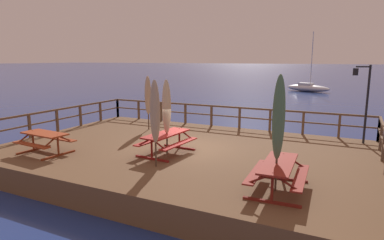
{
  "coord_description": "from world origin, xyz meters",
  "views": [
    {
      "loc": [
        5.82,
        -11.11,
        4.25
      ],
      "look_at": [
        0.0,
        0.7,
        1.83
      ],
      "focal_mm": 31.09,
      "sensor_mm": 36.0,
      "label": 1
    }
  ],
  "objects_px": {
    "picnic_table_back_right": "(278,170)",
    "lamp_post_hooked": "(363,92)",
    "patio_umbrella_short_mid": "(167,107)",
    "picnic_table_mid_centre": "(45,138)",
    "patio_umbrella_tall_mid_left": "(155,112)",
    "patio_umbrella_short_back": "(148,96)",
    "patio_umbrella_tall_back_right": "(279,118)",
    "picnic_table_back_left": "(166,138)",
    "sailboat_distant": "(308,88)"
  },
  "relations": [
    {
      "from": "picnic_table_back_left",
      "to": "patio_umbrella_short_mid",
      "type": "distance_m",
      "value": 1.17
    },
    {
      "from": "picnic_table_mid_centre",
      "to": "sailboat_distant",
      "type": "distance_m",
      "value": 38.38
    },
    {
      "from": "picnic_table_back_left",
      "to": "patio_umbrella_tall_mid_left",
      "type": "xyz_separation_m",
      "value": [
        0.47,
        -1.46,
        1.22
      ]
    },
    {
      "from": "picnic_table_mid_centre",
      "to": "picnic_table_back_left",
      "type": "relative_size",
      "value": 0.85
    },
    {
      "from": "patio_umbrella_short_mid",
      "to": "sailboat_distant",
      "type": "bearing_deg",
      "value": 89.55
    },
    {
      "from": "picnic_table_back_right",
      "to": "patio_umbrella_tall_mid_left",
      "type": "bearing_deg",
      "value": 176.24
    },
    {
      "from": "patio_umbrella_short_mid",
      "to": "patio_umbrella_tall_mid_left",
      "type": "bearing_deg",
      "value": -73.81
    },
    {
      "from": "patio_umbrella_short_mid",
      "to": "patio_umbrella_tall_mid_left",
      "type": "distance_m",
      "value": 1.46
    },
    {
      "from": "patio_umbrella_tall_back_right",
      "to": "picnic_table_mid_centre",
      "type": "bearing_deg",
      "value": -178.99
    },
    {
      "from": "picnic_table_back_left",
      "to": "patio_umbrella_tall_back_right",
      "type": "distance_m",
      "value": 4.92
    },
    {
      "from": "picnic_table_back_right",
      "to": "picnic_table_mid_centre",
      "type": "bearing_deg",
      "value": -178.51
    },
    {
      "from": "sailboat_distant",
      "to": "patio_umbrella_tall_back_right",
      "type": "bearing_deg",
      "value": -83.95
    },
    {
      "from": "patio_umbrella_short_back",
      "to": "sailboat_distant",
      "type": "bearing_deg",
      "value": 84.27
    },
    {
      "from": "patio_umbrella_tall_back_right",
      "to": "sailboat_distant",
      "type": "distance_m",
      "value": 38.25
    },
    {
      "from": "picnic_table_back_right",
      "to": "patio_umbrella_short_mid",
      "type": "height_order",
      "value": "patio_umbrella_short_mid"
    },
    {
      "from": "patio_umbrella_tall_back_right",
      "to": "patio_umbrella_tall_mid_left",
      "type": "bearing_deg",
      "value": 175.17
    },
    {
      "from": "patio_umbrella_short_mid",
      "to": "lamp_post_hooked",
      "type": "bearing_deg",
      "value": 37.92
    },
    {
      "from": "patio_umbrella_tall_mid_left",
      "to": "lamp_post_hooked",
      "type": "distance_m",
      "value": 8.6
    },
    {
      "from": "picnic_table_back_right",
      "to": "patio_umbrella_tall_back_right",
      "type": "xyz_separation_m",
      "value": [
        -0.04,
        -0.07,
        1.38
      ]
    },
    {
      "from": "picnic_table_mid_centre",
      "to": "patio_umbrella_short_back",
      "type": "relative_size",
      "value": 0.72
    },
    {
      "from": "lamp_post_hooked",
      "to": "patio_umbrella_short_mid",
      "type": "bearing_deg",
      "value": -142.08
    },
    {
      "from": "patio_umbrella_tall_mid_left",
      "to": "lamp_post_hooked",
      "type": "height_order",
      "value": "lamp_post_hooked"
    },
    {
      "from": "picnic_table_back_left",
      "to": "picnic_table_back_right",
      "type": "bearing_deg",
      "value": -21.25
    },
    {
      "from": "picnic_table_back_right",
      "to": "lamp_post_hooked",
      "type": "height_order",
      "value": "lamp_post_hooked"
    },
    {
      "from": "picnic_table_mid_centre",
      "to": "picnic_table_back_right",
      "type": "bearing_deg",
      "value": 1.49
    },
    {
      "from": "patio_umbrella_tall_mid_left",
      "to": "sailboat_distant",
      "type": "relative_size",
      "value": 0.36
    },
    {
      "from": "patio_umbrella_tall_mid_left",
      "to": "sailboat_distant",
      "type": "distance_m",
      "value": 37.7
    },
    {
      "from": "picnic_table_mid_centre",
      "to": "lamp_post_hooked",
      "type": "height_order",
      "value": "lamp_post_hooked"
    },
    {
      "from": "picnic_table_back_right",
      "to": "patio_umbrella_tall_mid_left",
      "type": "height_order",
      "value": "patio_umbrella_tall_mid_left"
    },
    {
      "from": "picnic_table_mid_centre",
      "to": "picnic_table_back_right",
      "type": "distance_m",
      "value": 8.43
    },
    {
      "from": "patio_umbrella_short_back",
      "to": "patio_umbrella_tall_mid_left",
      "type": "xyz_separation_m",
      "value": [
        3.42,
        -4.74,
        0.11
      ]
    },
    {
      "from": "picnic_table_mid_centre",
      "to": "sailboat_distant",
      "type": "bearing_deg",
      "value": 83.47
    },
    {
      "from": "patio_umbrella_tall_mid_left",
      "to": "lamp_post_hooked",
      "type": "xyz_separation_m",
      "value": [
        5.87,
        6.28,
        0.33
      ]
    },
    {
      "from": "patio_umbrella_short_mid",
      "to": "sailboat_distant",
      "type": "distance_m",
      "value": 36.3
    },
    {
      "from": "patio_umbrella_short_back",
      "to": "lamp_post_hooked",
      "type": "distance_m",
      "value": 9.43
    },
    {
      "from": "patio_umbrella_short_back",
      "to": "picnic_table_back_left",
      "type": "bearing_deg",
      "value": -48.02
    },
    {
      "from": "picnic_table_back_right",
      "to": "patio_umbrella_short_mid",
      "type": "distance_m",
      "value": 4.8
    },
    {
      "from": "patio_umbrella_tall_back_right",
      "to": "patio_umbrella_short_mid",
      "type": "height_order",
      "value": "patio_umbrella_tall_back_right"
    },
    {
      "from": "picnic_table_mid_centre",
      "to": "picnic_table_back_left",
      "type": "height_order",
      "value": "same"
    },
    {
      "from": "patio_umbrella_short_mid",
      "to": "picnic_table_mid_centre",
      "type": "bearing_deg",
      "value": -155.32
    },
    {
      "from": "picnic_table_back_right",
      "to": "lamp_post_hooked",
      "type": "bearing_deg",
      "value": 73.62
    },
    {
      "from": "picnic_table_back_left",
      "to": "patio_umbrella_short_back",
      "type": "distance_m",
      "value": 4.55
    },
    {
      "from": "patio_umbrella_short_back",
      "to": "picnic_table_mid_centre",
      "type": "bearing_deg",
      "value": -101.52
    },
    {
      "from": "patio_umbrella_tall_back_right",
      "to": "sailboat_distant",
      "type": "height_order",
      "value": "sailboat_distant"
    },
    {
      "from": "patio_umbrella_tall_back_right",
      "to": "lamp_post_hooked",
      "type": "bearing_deg",
      "value": 73.46
    },
    {
      "from": "patio_umbrella_short_mid",
      "to": "patio_umbrella_tall_back_right",
      "type": "bearing_deg",
      "value": -21.84
    },
    {
      "from": "sailboat_distant",
      "to": "lamp_post_hooked",
      "type": "bearing_deg",
      "value": -79.19
    },
    {
      "from": "patio_umbrella_short_back",
      "to": "patio_umbrella_short_mid",
      "type": "bearing_deg",
      "value": -47.91
    },
    {
      "from": "patio_umbrella_short_mid",
      "to": "patio_umbrella_short_back",
      "type": "bearing_deg",
      "value": 132.09
    },
    {
      "from": "picnic_table_back_left",
      "to": "patio_umbrella_tall_back_right",
      "type": "bearing_deg",
      "value": -22.24
    }
  ]
}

